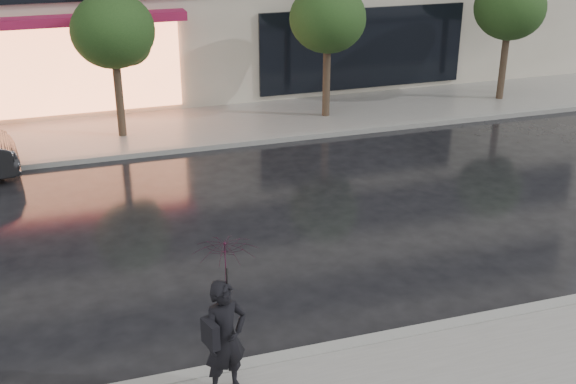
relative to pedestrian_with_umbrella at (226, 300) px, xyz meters
name	(u,v)px	position (x,y,z in m)	size (l,w,h in m)	color
ground	(367,308)	(2.74, 1.49, -1.57)	(120.00, 120.00, 0.00)	black
sidewalk_far	(226,124)	(2.74, 11.74, -1.51)	(60.00, 3.50, 0.12)	slate
curb_near	(393,338)	(2.74, 0.49, -1.50)	(60.00, 0.25, 0.14)	gray
curb_far	(241,143)	(2.74, 9.99, -1.50)	(60.00, 0.25, 0.14)	gray
tree_mid_west	(115,33)	(-0.20, 11.52, 1.35)	(2.20, 2.20, 3.99)	#33261C
tree_mid_east	(329,21)	(5.80, 11.52, 1.35)	(2.20, 2.20, 3.99)	#33261C
tree_far_east	(511,10)	(11.80, 11.52, 1.35)	(2.20, 2.20, 3.99)	#33261C
pedestrian_with_umbrella	(226,300)	(0.00, 0.00, 0.00)	(1.05, 1.06, 2.32)	black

